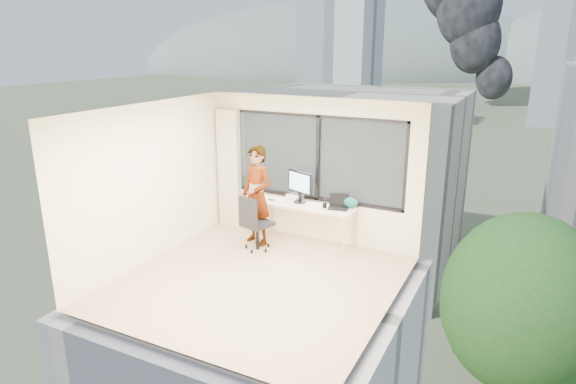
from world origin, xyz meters
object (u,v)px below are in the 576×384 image
Objects in this scene: chair at (257,222)px; person at (257,196)px; desk at (305,224)px; handbag at (351,203)px; monitor at (300,187)px; laptop at (338,202)px; game_console at (295,196)px.

person reaches higher than chair.
desk is 0.94m from handbag.
monitor is 1.59× the size of laptop.
chair is 1.77× the size of monitor.
monitor is 2.09× the size of game_console.
game_console is (-0.19, 0.20, -0.25)m from monitor.
monitor is (-0.13, 0.06, 0.66)m from desk.
chair reaches higher than laptop.
monitor is at bearing 48.94° from person.
chair is 0.97m from game_console.
desk is at bearing 62.24° from chair.
laptop is 0.22m from handbag.
handbag is at bearing 27.17° from monitor.
chair is at bearing -165.80° from laptop.
person reaches higher than desk.
monitor reaches higher than laptop.
person is 3.13× the size of monitor.
chair is at bearing -43.65° from person.
desk is 1.00m from person.
game_console is 0.97m from laptop.
chair is (-0.62, -0.61, 0.13)m from desk.
person is at bearing 137.65° from chair.
desk is 4.99× the size of laptop.
desk is 1.77× the size of chair.
desk is 1.01× the size of person.
monitor is at bearing -178.13° from handbag.
desk is 0.88m from chair.
person is (-0.77, -0.35, 0.52)m from desk.
laptop is (0.75, -0.03, -0.18)m from monitor.
game_console is at bearing 69.56° from person.
laptop is (1.24, 0.64, 0.35)m from chair.
person is 0.78m from monitor.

